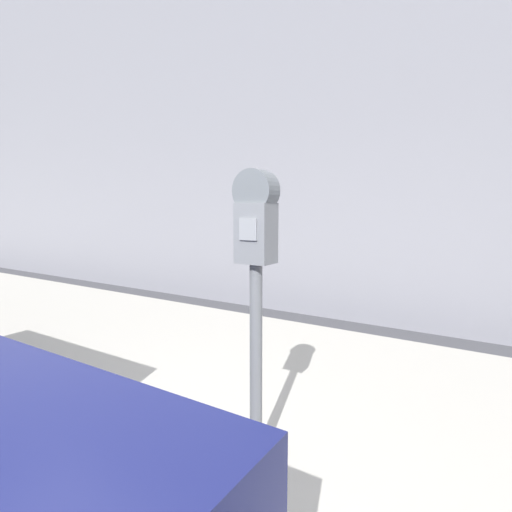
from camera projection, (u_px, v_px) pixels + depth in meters
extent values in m
cube|color=#BCB7AD|center=(264.00, 378.00, 3.22)|extent=(24.00, 2.80, 0.11)
cube|color=gray|center=(361.00, 36.00, 4.72)|extent=(24.00, 0.30, 6.87)
cylinder|color=slate|center=(256.00, 366.00, 2.01)|extent=(0.06, 0.06, 1.05)
cube|color=slate|center=(256.00, 233.00, 1.93)|extent=(0.17, 0.13, 0.29)
cube|color=gray|center=(248.00, 229.00, 1.87)|extent=(0.10, 0.01, 0.10)
cylinder|color=slate|center=(256.00, 191.00, 1.90)|extent=(0.21, 0.11, 0.21)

